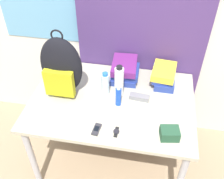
{
  "coord_description": "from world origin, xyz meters",
  "views": [
    {
      "loc": [
        0.26,
        -1.01,
        2.08
      ],
      "look_at": [
        0.0,
        0.43,
        0.82
      ],
      "focal_mm": 42.0,
      "sensor_mm": 36.0,
      "label": 1
    }
  ],
  "objects_px": {
    "sunscreen_bottle": "(118,96)",
    "cell_phone": "(97,129)",
    "backpack": "(61,68)",
    "sunglasses_case": "(139,97)",
    "wristwatch": "(116,132)",
    "book_stack_center": "(164,75)",
    "camera_pouch": "(170,133)",
    "book_stack_left": "(125,71)",
    "water_bottle": "(105,84)",
    "sports_bottle": "(119,81)"
  },
  "relations": [
    {
      "from": "sunscreen_bottle",
      "to": "cell_phone",
      "type": "bearing_deg",
      "value": -110.48
    },
    {
      "from": "backpack",
      "to": "sunglasses_case",
      "type": "bearing_deg",
      "value": 1.4
    },
    {
      "from": "sunscreen_bottle",
      "to": "wristwatch",
      "type": "relative_size",
      "value": 1.92
    },
    {
      "from": "backpack",
      "to": "book_stack_center",
      "type": "relative_size",
      "value": 1.89
    },
    {
      "from": "book_stack_center",
      "to": "camera_pouch",
      "type": "bearing_deg",
      "value": -84.1
    },
    {
      "from": "sunscreen_bottle",
      "to": "cell_phone",
      "type": "xyz_separation_m",
      "value": [
        -0.1,
        -0.28,
        -0.07
      ]
    },
    {
      "from": "sunscreen_bottle",
      "to": "sunglasses_case",
      "type": "xyz_separation_m",
      "value": [
        0.15,
        0.09,
        -0.06
      ]
    },
    {
      "from": "book_stack_center",
      "to": "camera_pouch",
      "type": "distance_m",
      "value": 0.58
    },
    {
      "from": "book_stack_left",
      "to": "sunscreen_bottle",
      "type": "relative_size",
      "value": 1.66
    },
    {
      "from": "book_stack_left",
      "to": "wristwatch",
      "type": "xyz_separation_m",
      "value": [
        0.03,
        -0.59,
        -0.07
      ]
    },
    {
      "from": "water_bottle",
      "to": "camera_pouch",
      "type": "height_order",
      "value": "water_bottle"
    },
    {
      "from": "book_stack_center",
      "to": "camera_pouch",
      "type": "relative_size",
      "value": 2.08
    },
    {
      "from": "sports_bottle",
      "to": "cell_phone",
      "type": "relative_size",
      "value": 2.53
    },
    {
      "from": "book_stack_center",
      "to": "sunscreen_bottle",
      "type": "distance_m",
      "value": 0.46
    },
    {
      "from": "book_stack_center",
      "to": "sports_bottle",
      "type": "xyz_separation_m",
      "value": [
        -0.34,
        -0.21,
        0.06
      ]
    },
    {
      "from": "sports_bottle",
      "to": "wristwatch",
      "type": "relative_size",
      "value": 2.93
    },
    {
      "from": "sports_bottle",
      "to": "backpack",
      "type": "bearing_deg",
      "value": -174.05
    },
    {
      "from": "camera_pouch",
      "to": "sports_bottle",
      "type": "bearing_deg",
      "value": 137.33
    },
    {
      "from": "water_bottle",
      "to": "sunglasses_case",
      "type": "relative_size",
      "value": 1.24
    },
    {
      "from": "backpack",
      "to": "book_stack_left",
      "type": "height_order",
      "value": "backpack"
    },
    {
      "from": "book_stack_center",
      "to": "sunglasses_case",
      "type": "bearing_deg",
      "value": -125.55
    },
    {
      "from": "book_stack_left",
      "to": "book_stack_center",
      "type": "bearing_deg",
      "value": 0.46
    },
    {
      "from": "backpack",
      "to": "wristwatch",
      "type": "relative_size",
      "value": 5.91
    },
    {
      "from": "sunglasses_case",
      "to": "book_stack_center",
      "type": "bearing_deg",
      "value": 54.45
    },
    {
      "from": "cell_phone",
      "to": "sunglasses_case",
      "type": "height_order",
      "value": "sunglasses_case"
    },
    {
      "from": "book_stack_left",
      "to": "wristwatch",
      "type": "bearing_deg",
      "value": -86.99
    },
    {
      "from": "cell_phone",
      "to": "camera_pouch",
      "type": "bearing_deg",
      "value": 3.45
    },
    {
      "from": "book_stack_center",
      "to": "water_bottle",
      "type": "relative_size",
      "value": 1.47
    },
    {
      "from": "sports_bottle",
      "to": "camera_pouch",
      "type": "distance_m",
      "value": 0.54
    },
    {
      "from": "cell_phone",
      "to": "wristwatch",
      "type": "bearing_deg",
      "value": 2.68
    },
    {
      "from": "book_stack_left",
      "to": "book_stack_center",
      "type": "xyz_separation_m",
      "value": [
        0.32,
        0.0,
        -0.01
      ]
    },
    {
      "from": "backpack",
      "to": "book_stack_center",
      "type": "distance_m",
      "value": 0.82
    },
    {
      "from": "wristwatch",
      "to": "water_bottle",
      "type": "bearing_deg",
      "value": 111.6
    },
    {
      "from": "camera_pouch",
      "to": "book_stack_left",
      "type": "bearing_deg",
      "value": 123.64
    },
    {
      "from": "cell_phone",
      "to": "backpack",
      "type": "bearing_deg",
      "value": 134.17
    },
    {
      "from": "book_stack_left",
      "to": "wristwatch",
      "type": "height_order",
      "value": "book_stack_left"
    },
    {
      "from": "sports_bottle",
      "to": "camera_pouch",
      "type": "relative_size",
      "value": 1.95
    },
    {
      "from": "sports_bottle",
      "to": "wristwatch",
      "type": "distance_m",
      "value": 0.41
    },
    {
      "from": "cell_phone",
      "to": "wristwatch",
      "type": "xyz_separation_m",
      "value": [
        0.13,
        0.01,
        -0.0
      ]
    },
    {
      "from": "sunscreen_bottle",
      "to": "camera_pouch",
      "type": "height_order",
      "value": "sunscreen_bottle"
    },
    {
      "from": "wristwatch",
      "to": "book_stack_left",
      "type": "bearing_deg",
      "value": 93.01
    },
    {
      "from": "backpack",
      "to": "cell_phone",
      "type": "relative_size",
      "value": 5.12
    },
    {
      "from": "water_bottle",
      "to": "sunscreen_bottle",
      "type": "relative_size",
      "value": 1.11
    },
    {
      "from": "sunglasses_case",
      "to": "camera_pouch",
      "type": "bearing_deg",
      "value": -55.34
    },
    {
      "from": "sunglasses_case",
      "to": "wristwatch",
      "type": "bearing_deg",
      "value": -108.33
    },
    {
      "from": "sunscreen_bottle",
      "to": "wristwatch",
      "type": "distance_m",
      "value": 0.28
    },
    {
      "from": "sports_bottle",
      "to": "book_stack_center",
      "type": "bearing_deg",
      "value": 32.03
    },
    {
      "from": "sports_bottle",
      "to": "cell_phone",
      "type": "bearing_deg",
      "value": -102.69
    },
    {
      "from": "book_stack_center",
      "to": "water_bottle",
      "type": "height_order",
      "value": "water_bottle"
    },
    {
      "from": "book_stack_center",
      "to": "sports_bottle",
      "type": "height_order",
      "value": "sports_bottle"
    }
  ]
}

